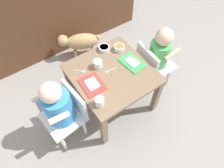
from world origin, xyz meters
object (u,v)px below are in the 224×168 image
dog (80,42)px  water_cup_right (98,64)px  dining_table (112,78)px  water_cup_left (100,102)px  spoon_by_left_tray (81,71)px  cereal_bowl_left_side (119,48)px  cereal_bowl_right_side (104,48)px  food_tray_right (132,62)px  seated_child_left (60,107)px  spoon_by_right_tray (110,70)px  food_tray_left (92,84)px  seated_child_right (158,53)px

dog → water_cup_right: water_cup_right is taller
dining_table → water_cup_left: size_ratio=8.57×
spoon_by_left_tray → water_cup_left: bearing=-96.5°
spoon_by_left_tray → cereal_bowl_left_side: bearing=2.9°
water_cup_right → cereal_bowl_right_side: 0.19m
food_tray_right → seated_child_left: bearing=-178.9°
water_cup_left → cereal_bowl_right_side: water_cup_left is taller
spoon_by_right_tray → food_tray_left: bearing=-168.7°
water_cup_left → cereal_bowl_right_side: bearing=52.9°
dog → water_cup_left: (-0.31, -0.87, 0.28)m
spoon_by_left_tray → spoon_by_right_tray: 0.22m
dining_table → cereal_bowl_right_side: cereal_bowl_right_side is taller
dining_table → food_tray_left: 0.20m
seated_child_right → cereal_bowl_left_side: 0.34m
water_cup_right → spoon_by_left_tray: bearing=164.8°
dining_table → cereal_bowl_right_side: (0.09, 0.23, 0.09)m
food_tray_left → seated_child_left: bearing=-177.5°
cereal_bowl_left_side → cereal_bowl_right_side: (-0.10, 0.07, -0.00)m
dog → spoon_by_left_tray: 0.66m
spoon_by_left_tray → cereal_bowl_right_side: bearing=18.2°
dining_table → seated_child_left: seated_child_left is taller
food_tray_right → cereal_bowl_right_side: (-0.10, 0.25, 0.01)m
water_cup_right → spoon_by_right_tray: size_ratio=0.69×
dog → cereal_bowl_left_side: size_ratio=5.00×
seated_child_right → dog: 0.84m
dining_table → water_cup_right: water_cup_right is taller
water_cup_left → spoon_by_right_tray: bearing=42.4°
food_tray_left → spoon_by_left_tray: food_tray_left is taller
food_tray_left → spoon_by_left_tray: (-0.01, 0.16, -0.00)m
seated_child_left → food_tray_left: seated_child_left is taller
cereal_bowl_right_side → spoon_by_left_tray: bearing=-161.8°
seated_child_right → water_cup_right: 0.54m
seated_child_left → seated_child_right: bearing=-0.6°
food_tray_right → cereal_bowl_left_side: 0.18m
water_cup_left → cereal_bowl_right_side: (0.31, 0.42, -0.01)m
water_cup_right → spoon_by_right_tray: 0.10m
seated_child_left → water_cup_left: (0.23, -0.16, 0.05)m
cereal_bowl_right_side → spoon_by_left_tray: (-0.28, -0.09, -0.02)m
dining_table → dog: 0.72m
seated_child_left → dog: size_ratio=1.59×
seated_child_right → food_tray_left: 0.64m
water_cup_left → spoon_by_right_tray: (0.22, 0.20, -0.03)m
seated_child_left → food_tray_left: size_ratio=3.49×
food_tray_left → spoon_by_right_tray: bearing=11.3°
food_tray_left → water_cup_right: 0.18m
dining_table → food_tray_right: bearing=-4.2°
food_tray_left → water_cup_right: bearing=43.3°
food_tray_right → water_cup_left: bearing=-157.9°
cereal_bowl_left_side → spoon_by_right_tray: (-0.19, -0.14, -0.02)m
food_tray_left → water_cup_left: size_ratio=2.78×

